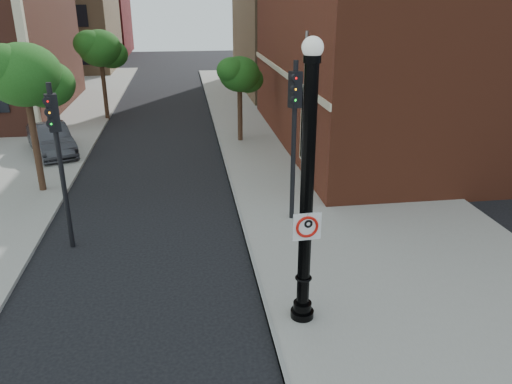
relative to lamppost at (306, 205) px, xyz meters
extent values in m
plane|color=black|center=(-2.78, -0.08, -2.82)|extent=(120.00, 120.00, 0.00)
cube|color=gray|center=(3.22, 9.92, -2.76)|extent=(8.00, 60.00, 0.12)
cube|color=gray|center=(-11.78, 17.92, -2.76)|extent=(10.00, 50.00, 0.12)
cube|color=gray|center=(-0.73, 9.92, -2.75)|extent=(0.10, 60.00, 0.14)
cube|color=brown|center=(13.22, 13.92, 3.18)|extent=(22.00, 16.00, 12.00)
cube|color=black|center=(2.18, 8.92, -0.82)|extent=(0.08, 1.40, 2.40)
cube|color=beige|center=(2.19, 13.92, 0.68)|extent=(0.06, 16.00, 0.25)
cube|color=#9C7955|center=(-14.78, 43.92, 3.18)|extent=(12.00, 12.00, 12.00)
cube|color=maroon|center=(-14.78, 57.92, 2.18)|extent=(12.00, 12.00, 10.00)
cylinder|color=black|center=(0.00, 0.00, -2.68)|extent=(0.52, 0.52, 0.28)
cylinder|color=black|center=(0.00, 0.00, -2.45)|extent=(0.41, 0.41, 0.23)
cylinder|color=black|center=(0.00, 0.00, 0.13)|extent=(0.28, 0.28, 5.35)
torus|color=black|center=(0.00, 0.00, -1.71)|extent=(0.37, 0.37, 0.06)
cylinder|color=black|center=(0.00, 0.00, 2.88)|extent=(0.33, 0.33, 0.14)
sphere|color=silver|center=(0.00, 0.00, 3.08)|extent=(0.41, 0.41, 0.41)
cube|color=white|center=(-0.01, -0.16, -0.42)|extent=(0.60, 0.05, 0.60)
cube|color=black|center=(-0.01, -0.16, -0.15)|extent=(0.60, 0.04, 0.05)
cube|color=black|center=(-0.01, -0.16, -0.69)|extent=(0.60, 0.04, 0.05)
cube|color=black|center=(-0.28, -0.17, -0.42)|extent=(0.05, 0.01, 0.60)
cube|color=black|center=(0.26, -0.14, -0.42)|extent=(0.05, 0.01, 0.60)
torus|color=red|center=(-0.01, -0.16, -0.42)|extent=(0.48, 0.09, 0.48)
cube|color=red|center=(-0.01, -0.16, -0.42)|extent=(0.34, 0.03, 0.34)
cube|color=black|center=(-0.06, -0.16, -0.42)|extent=(0.06, 0.01, 0.28)
torus|color=black|center=(0.02, -0.16, -0.35)|extent=(0.19, 0.07, 0.19)
cylinder|color=black|center=(-0.01, -0.16, -0.15)|extent=(0.03, 0.02, 0.03)
imported|color=#2C2C31|center=(-8.41, 13.91, -2.12)|extent=(3.04, 4.48, 1.40)
cylinder|color=black|center=(-5.77, 4.43, -0.47)|extent=(0.14, 0.14, 4.71)
cube|color=black|center=(-5.77, 4.43, 1.10)|extent=(0.37, 0.36, 0.98)
sphere|color=#E50505|center=(-5.82, 4.28, 1.45)|extent=(0.18, 0.18, 0.18)
sphere|color=#FF8C00|center=(-5.82, 4.28, 1.15)|extent=(0.18, 0.18, 0.18)
sphere|color=#00E519|center=(-5.82, 4.28, 0.86)|extent=(0.18, 0.18, 0.18)
cylinder|color=black|center=(0.88, 5.26, -0.29)|extent=(0.15, 0.15, 5.06)
cube|color=black|center=(0.88, 5.26, 1.40)|extent=(0.41, 0.40, 1.05)
sphere|color=#E50505|center=(0.82, 5.10, 1.77)|extent=(0.19, 0.19, 0.19)
sphere|color=#FF8C00|center=(0.82, 5.10, 1.45)|extent=(0.19, 0.19, 0.19)
sphere|color=#00E519|center=(0.82, 5.10, 1.13)|extent=(0.19, 0.19, 0.19)
cylinder|color=#999999|center=(2.02, 8.67, 0.00)|extent=(0.11, 0.11, 5.65)
cylinder|color=#342214|center=(-7.67, 9.02, -0.82)|extent=(0.24, 0.24, 4.00)
ellipsoid|color=#1C4B14|center=(-7.67, 9.02, 1.47)|extent=(2.52, 2.52, 2.14)
ellipsoid|color=#1C4B14|center=(-7.10, 9.48, 1.07)|extent=(1.95, 1.95, 1.65)
ellipsoid|color=#1C4B14|center=(-8.19, 8.68, 1.76)|extent=(1.83, 1.83, 1.56)
cylinder|color=#342214|center=(-6.84, 20.68, -0.93)|extent=(0.24, 0.24, 3.79)
ellipsoid|color=#1C4B14|center=(-6.84, 20.68, 1.24)|extent=(2.38, 2.38, 2.02)
ellipsoid|color=#1C4B14|center=(-6.30, 21.11, 0.86)|extent=(1.84, 1.84, 1.56)
ellipsoid|color=#1C4B14|center=(-7.33, 20.35, 1.51)|extent=(1.73, 1.73, 1.47)
cylinder|color=#342214|center=(0.32, 14.80, -1.27)|extent=(0.24, 0.24, 3.11)
ellipsoid|color=#1C4B14|center=(0.32, 14.80, 0.51)|extent=(1.95, 1.95, 1.66)
ellipsoid|color=#1C4B14|center=(0.76, 15.15, 0.20)|extent=(1.51, 1.51, 1.28)
ellipsoid|color=#1C4B14|center=(-0.08, 14.53, 0.73)|extent=(1.42, 1.42, 1.21)
camera|label=1|loc=(-2.35, -9.08, 3.94)|focal=35.00mm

